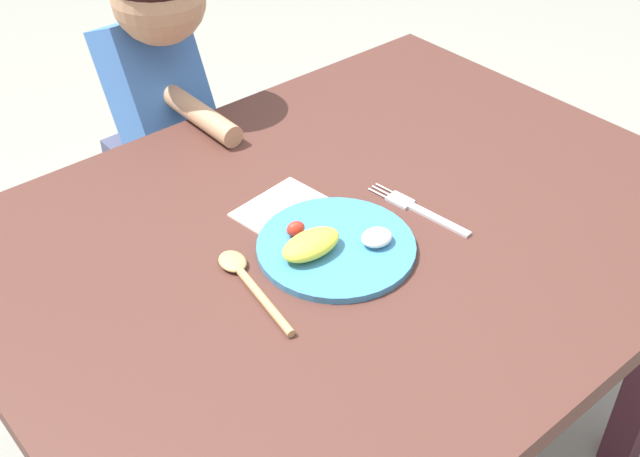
% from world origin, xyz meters
% --- Properties ---
extents(dining_table, '(1.27, 0.97, 0.75)m').
position_xyz_m(dining_table, '(0.00, 0.00, 0.65)').
color(dining_table, '#4E2B24').
rests_on(dining_table, ground_plane).
extents(plate, '(0.26, 0.26, 0.05)m').
position_xyz_m(plate, '(-0.08, -0.03, 0.76)').
color(plate, teal).
rests_on(plate, dining_table).
extents(fork, '(0.04, 0.21, 0.01)m').
position_xyz_m(fork, '(0.11, -0.05, 0.75)').
color(fork, silver).
rests_on(fork, dining_table).
extents(spoon, '(0.06, 0.22, 0.01)m').
position_xyz_m(spoon, '(-0.24, -0.01, 0.76)').
color(spoon, tan).
rests_on(spoon, dining_table).
extents(person, '(0.19, 0.43, 1.08)m').
position_xyz_m(person, '(-0.02, 0.63, 0.61)').
color(person, '#484B68').
rests_on(person, ground_plane).
extents(napkin, '(0.17, 0.12, 0.00)m').
position_xyz_m(napkin, '(-0.07, 0.12, 0.75)').
color(napkin, white).
rests_on(napkin, dining_table).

